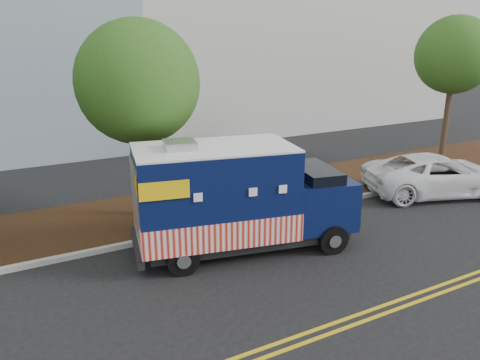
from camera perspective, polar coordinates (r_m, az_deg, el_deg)
ground at (r=13.62m, az=-3.06°, el=-8.52°), size 120.00×120.00×0.00m
curb at (r=14.76m, az=-5.41°, el=-6.14°), size 120.00×0.18×0.15m
mulch_strip at (r=16.58m, az=-8.27°, el=-3.56°), size 120.00×4.00×0.15m
centerline_near at (r=10.31m, az=8.15°, el=-17.96°), size 120.00×0.10×0.01m
centerline_far at (r=10.15m, az=9.03°, el=-18.64°), size 120.00×0.10×0.01m
tree_b at (r=15.08m, az=-12.33°, el=11.54°), size 3.86×3.86×6.45m
tree_d at (r=24.26m, az=24.68°, el=13.66°), size 3.53×3.53×6.81m
food_truck at (r=13.07m, az=-0.73°, el=-2.53°), size 6.58×3.48×3.30m
white_car at (r=19.50m, az=22.93°, el=0.59°), size 6.12×4.27×1.55m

